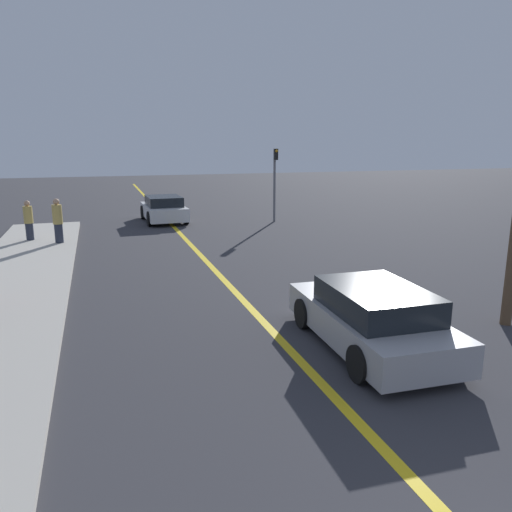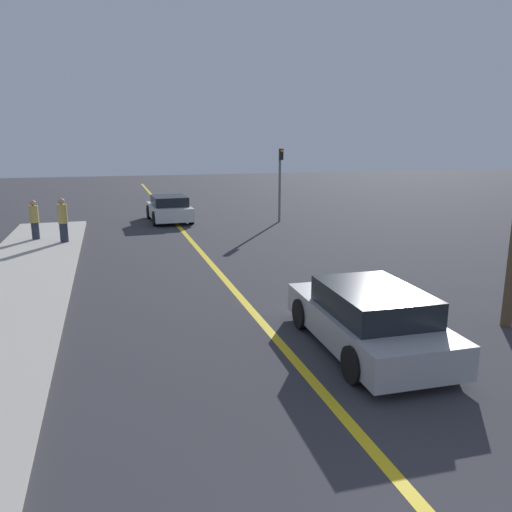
{
  "view_description": "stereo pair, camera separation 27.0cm",
  "coord_description": "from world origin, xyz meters",
  "px_view_note": "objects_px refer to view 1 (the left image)",
  "views": [
    {
      "loc": [
        -3.44,
        -1.45,
        4.04
      ],
      "look_at": [
        0.46,
        10.76,
        1.08
      ],
      "focal_mm": 35.0,
      "sensor_mm": 36.0,
      "label": 1
    },
    {
      "loc": [
        -3.18,
        -1.53,
        4.04
      ],
      "look_at": [
        0.46,
        10.76,
        1.08
      ],
      "focal_mm": 35.0,
      "sensor_mm": 36.0,
      "label": 2
    }
  ],
  "objects_px": {
    "car_ahead_center": "(164,209)",
    "pedestrian_far_standing": "(58,221)",
    "traffic_light": "(275,177)",
    "pedestrian_by_sign": "(29,220)",
    "car_near_right_lane": "(371,318)"
  },
  "relations": [
    {
      "from": "traffic_light",
      "to": "pedestrian_far_standing",
      "type": "bearing_deg",
      "value": -163.14
    },
    {
      "from": "pedestrian_by_sign",
      "to": "car_ahead_center",
      "type": "bearing_deg",
      "value": 33.29
    },
    {
      "from": "car_ahead_center",
      "to": "pedestrian_by_sign",
      "type": "height_order",
      "value": "pedestrian_by_sign"
    },
    {
      "from": "car_ahead_center",
      "to": "pedestrian_far_standing",
      "type": "xyz_separation_m",
      "value": [
        -4.73,
        -4.83,
        0.35
      ]
    },
    {
      "from": "traffic_light",
      "to": "pedestrian_by_sign",
      "type": "bearing_deg",
      "value": -169.43
    },
    {
      "from": "car_near_right_lane",
      "to": "car_ahead_center",
      "type": "bearing_deg",
      "value": 97.75
    },
    {
      "from": "pedestrian_far_standing",
      "to": "traffic_light",
      "type": "relative_size",
      "value": 0.47
    },
    {
      "from": "pedestrian_far_standing",
      "to": "pedestrian_by_sign",
      "type": "height_order",
      "value": "pedestrian_far_standing"
    },
    {
      "from": "traffic_light",
      "to": "car_near_right_lane",
      "type": "bearing_deg",
      "value": -102.92
    },
    {
      "from": "car_near_right_lane",
      "to": "pedestrian_by_sign",
      "type": "relative_size",
      "value": 2.71
    },
    {
      "from": "car_near_right_lane",
      "to": "traffic_light",
      "type": "xyz_separation_m",
      "value": [
        3.57,
        15.58,
        1.65
      ]
    },
    {
      "from": "pedestrian_far_standing",
      "to": "traffic_light",
      "type": "distance_m",
      "value": 10.64
    },
    {
      "from": "car_near_right_lane",
      "to": "pedestrian_far_standing",
      "type": "height_order",
      "value": "pedestrian_far_standing"
    },
    {
      "from": "car_near_right_lane",
      "to": "pedestrian_far_standing",
      "type": "bearing_deg",
      "value": 119.39
    },
    {
      "from": "car_ahead_center",
      "to": "pedestrian_far_standing",
      "type": "relative_size",
      "value": 2.27
    }
  ]
}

